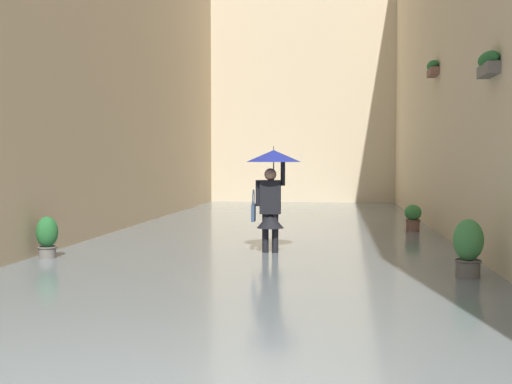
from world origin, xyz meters
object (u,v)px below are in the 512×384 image
object	(u,v)px
person_wading	(272,180)
potted_plant_near_left	(413,218)
potted_plant_near_right	(47,238)
potted_plant_mid_left	(468,249)

from	to	relation	value
person_wading	potted_plant_near_left	xyz separation A→B (m)	(-3.02, -4.02, -1.04)
person_wading	potted_plant_near_left	distance (m)	5.13
potted_plant_near_right	potted_plant_near_left	bearing A→B (deg)	-142.81
person_wading	potted_plant_mid_left	world-z (taller)	person_wading
potted_plant_near_left	person_wading	bearing A→B (deg)	53.03
potted_plant_near_right	potted_plant_near_left	distance (m)	8.57
potted_plant_near_right	person_wading	bearing A→B (deg)	-163.01
potted_plant_near_right	potted_plant_near_left	size ratio (longest dim) A/B	1.12
potted_plant_near_left	potted_plant_mid_left	bearing A→B (deg)	90.41
person_wading	potted_plant_mid_left	distance (m)	3.82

